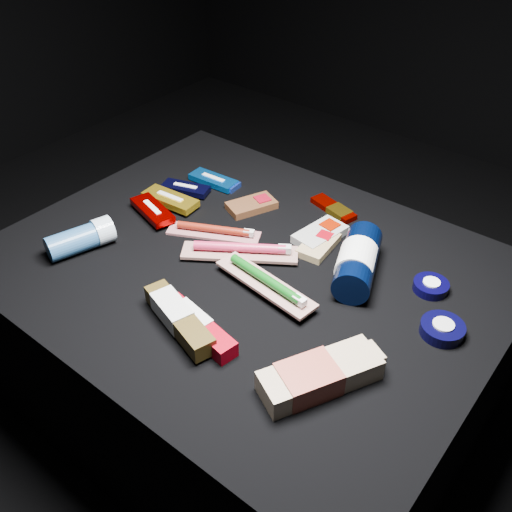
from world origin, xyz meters
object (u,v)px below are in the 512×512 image
Objects in this scene: bodywash_bottle at (318,376)px; toothpaste_carton_red at (196,325)px; deodorant_stick at (82,239)px; lotion_bottle at (358,261)px.

toothpaste_carton_red is (-0.23, -0.03, -0.00)m from bodywash_bottle.
deodorant_stick reaches higher than bodywash_bottle.
toothpaste_carton_red is at bearing -135.88° from lotion_bottle.
lotion_bottle is at bearing 135.49° from bodywash_bottle.
lotion_bottle is 0.34m from toothpaste_carton_red.
deodorant_stick is 0.35m from toothpaste_carton_red.
bodywash_bottle is 0.58m from deodorant_stick.
lotion_bottle is 1.57× the size of deodorant_stick.
lotion_bottle is at bearing 46.47° from deodorant_stick.
lotion_bottle is 1.32× the size of toothpaste_carton_red.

